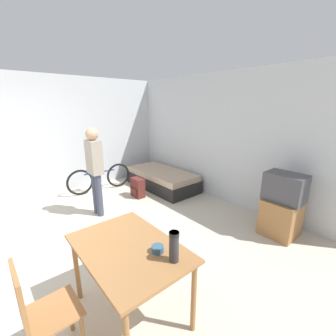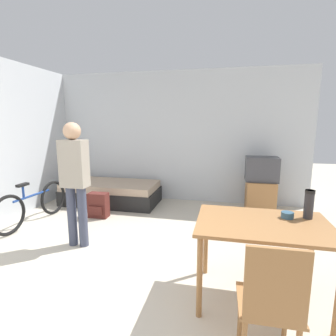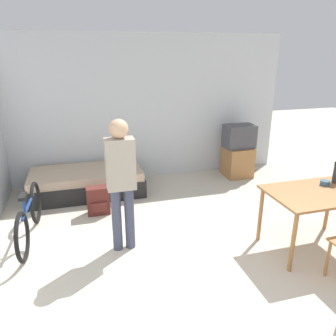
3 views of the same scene
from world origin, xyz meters
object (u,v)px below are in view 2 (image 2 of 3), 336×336
at_px(daybed, 111,193).
at_px(tv, 261,186).
at_px(mate_bowl, 287,215).
at_px(backpack, 98,205).
at_px(dining_table, 262,232).
at_px(person_standing, 75,176).
at_px(wooden_chair, 271,303).
at_px(thermos_flask, 309,203).
at_px(bicycle, 33,205).

xyz_separation_m(daybed, tv, (2.94, 0.10, 0.28)).
height_order(mate_bowl, backpack, mate_bowl).
xyz_separation_m(dining_table, mate_bowl, (0.24, 0.16, 0.12)).
relative_size(daybed, person_standing, 1.16).
relative_size(daybed, backpack, 4.40).
bearing_deg(tv, wooden_chair, -95.66).
xyz_separation_m(person_standing, thermos_flask, (2.70, -0.44, -0.05)).
bearing_deg(bicycle, mate_bowl, -15.63).
height_order(dining_table, thermos_flask, thermos_flask).
bearing_deg(wooden_chair, backpack, 135.25).
bearing_deg(bicycle, thermos_flask, -14.47).
bearing_deg(dining_table, daybed, 136.62).
bearing_deg(backpack, mate_bowl, -28.88).
bearing_deg(thermos_flask, wooden_chair, -115.12).
bearing_deg(backpack, thermos_flask, -26.83).
distance_m(daybed, backpack, 0.83).
height_order(tv, wooden_chair, tv).
bearing_deg(wooden_chair, tv, 84.34).
distance_m(wooden_chair, bicycle, 3.93).
bearing_deg(dining_table, wooden_chair, -92.50).
bearing_deg(dining_table, mate_bowl, 34.58).
bearing_deg(thermos_flask, daybed, 143.08).
bearing_deg(thermos_flask, mate_bowl, -170.19).
distance_m(thermos_flask, mate_bowl, 0.22).
bearing_deg(mate_bowl, daybed, 140.97).
height_order(wooden_chair, thermos_flask, thermos_flask).
bearing_deg(bicycle, daybed, 58.90).
bearing_deg(bicycle, backpack, 28.06).
height_order(daybed, backpack, daybed).
height_order(daybed, dining_table, dining_table).
relative_size(person_standing, backpack, 3.79).
bearing_deg(daybed, backpack, -80.94).
xyz_separation_m(person_standing, backpack, (-0.24, 1.04, -0.75)).
height_order(daybed, mate_bowl, mate_bowl).
distance_m(bicycle, mate_bowl, 3.84).
distance_m(bicycle, person_standing, 1.44).
bearing_deg(person_standing, daybed, 101.19).
distance_m(tv, thermos_flask, 2.45).
bearing_deg(tv, bicycle, -159.29).
bearing_deg(wooden_chair, dining_table, 87.50).
relative_size(bicycle, person_standing, 0.94).
height_order(bicycle, backpack, bicycle).
distance_m(bicycle, thermos_flask, 4.03).
bearing_deg(backpack, dining_table, -33.77).
bearing_deg(person_standing, tv, 37.32).
distance_m(daybed, dining_table, 3.67).
height_order(daybed, wooden_chair, wooden_chair).
distance_m(tv, wooden_chair, 3.40).
xyz_separation_m(daybed, backpack, (0.13, -0.82, -0.00)).
bearing_deg(daybed, person_standing, -78.81).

